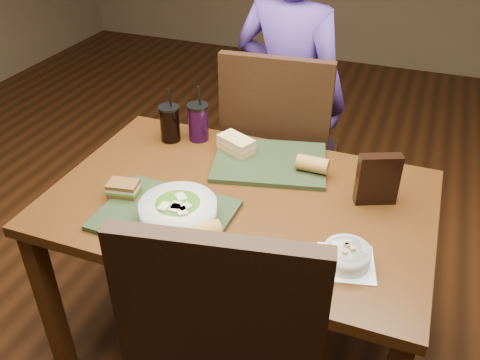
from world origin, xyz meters
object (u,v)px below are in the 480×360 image
baguette_far (312,164)px  cup_berry (198,122)px  tray_near (165,215)px  soup_bowl (347,256)px  salad_bowl (178,211)px  chip_bag (378,179)px  tray_far (270,162)px  baguette_near (199,234)px  sandwich_far (236,144)px  cup_cola (170,123)px  dining_table (240,218)px  sandwich_near (124,188)px  chair_far (280,150)px  diner (288,99)px

baguette_far → cup_berry: 0.51m
tray_near → soup_bowl: 0.59m
salad_bowl → chip_bag: 0.66m
tray_far → salad_bowl: size_ratio=1.72×
soup_bowl → chip_bag: (0.03, 0.34, 0.06)m
baguette_near → sandwich_far: bearing=99.7°
tray_near → cup_berry: bearing=102.9°
chip_bag → baguette_far: bearing=136.4°
sandwich_far → cup_berry: bearing=161.6°
sandwich_far → chip_bag: size_ratio=0.89×
tray_near → salad_bowl: 0.08m
cup_cola → cup_berry: 0.11m
baguette_far → cup_berry: (-0.50, 0.10, 0.03)m
dining_table → cup_berry: bearing=133.0°
dining_table → tray_far: bearing=83.2°
cup_berry → salad_bowl: bearing=-71.6°
baguette_far → soup_bowl: bearing=-64.0°
soup_bowl → sandwich_near: 0.77m
soup_bowl → baguette_near: (-0.43, -0.08, 0.02)m
chair_far → sandwich_near: (-0.33, -0.76, 0.19)m
sandwich_near → tray_near: bearing=-13.8°
sandwich_far → chip_bag: chip_bag is taller
chair_far → chip_bag: size_ratio=5.94×
chair_far → baguette_near: (0.01, -0.90, 0.20)m
dining_table → soup_bowl: bearing=-26.7°
diner → baguette_near: size_ratio=11.59×
dining_table → chip_bag: (0.44, 0.14, 0.18)m
soup_bowl → sandwich_near: (-0.77, 0.06, 0.01)m
soup_bowl → chair_far: bearing=118.5°
diner → soup_bowl: 1.12m
salad_bowl → baguette_far: bearing=53.7°
soup_bowl → cup_cola: (-0.82, 0.48, 0.04)m
sandwich_near → dining_table: bearing=22.1°
chair_far → tray_far: size_ratio=2.57×
chair_far → baguette_far: bearing=-58.8°
diner → baguette_far: (0.26, -0.59, 0.03)m
baguette_near → baguette_far: size_ratio=1.15×
cup_berry → chip_bag: (0.74, -0.19, 0.01)m
tray_far → chip_bag: 0.43m
chair_far → baguette_far: chair_far is taller
chip_bag → tray_far: bearing=141.9°
tray_far → baguette_near: baguette_near is taller
tray_near → tray_far: same height
tray_far → baguette_far: baguette_far is taller
sandwich_near → baguette_far: baguette_far is taller
tray_far → cup_cola: bearing=175.0°
tray_far → tray_near: bearing=-116.4°
baguette_near → cup_berry: cup_berry is taller
tray_near → sandwich_near: size_ratio=3.78×
dining_table → chair_far: size_ratio=1.21×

